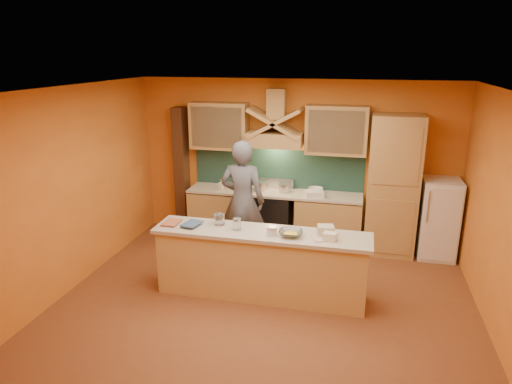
% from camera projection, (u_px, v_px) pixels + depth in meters
% --- Properties ---
extents(floor, '(5.50, 5.00, 0.01)m').
position_uv_depth(floor, '(263.00, 307.00, 6.01)').
color(floor, brown).
rests_on(floor, ground).
extents(ceiling, '(5.50, 5.00, 0.01)m').
position_uv_depth(ceiling, '(264.00, 91.00, 5.19)').
color(ceiling, white).
rests_on(ceiling, wall_back).
extents(wall_back, '(5.50, 0.02, 2.80)m').
position_uv_depth(wall_back, '(295.00, 161.00, 7.93)').
color(wall_back, orange).
rests_on(wall_back, floor).
extents(wall_front, '(5.50, 0.02, 2.80)m').
position_uv_depth(wall_front, '(189.00, 316.00, 3.28)').
color(wall_front, orange).
rests_on(wall_front, floor).
extents(wall_left, '(0.02, 5.00, 2.80)m').
position_uv_depth(wall_left, '(67.00, 192.00, 6.21)').
color(wall_left, orange).
rests_on(wall_left, floor).
extents(wall_right, '(0.02, 5.00, 2.80)m').
position_uv_depth(wall_right, '(509.00, 225.00, 4.99)').
color(wall_right, orange).
rests_on(wall_right, floor).
extents(base_cabinet_left, '(1.10, 0.60, 0.86)m').
position_uv_depth(base_cabinet_left, '(222.00, 214.00, 8.21)').
color(base_cabinet_left, tan).
rests_on(base_cabinet_left, floor).
extents(base_cabinet_right, '(1.10, 0.60, 0.86)m').
position_uv_depth(base_cabinet_right, '(328.00, 223.00, 7.79)').
color(base_cabinet_right, tan).
rests_on(base_cabinet_right, floor).
extents(counter_top, '(3.00, 0.62, 0.04)m').
position_uv_depth(counter_top, '(274.00, 193.00, 7.86)').
color(counter_top, beige).
rests_on(counter_top, base_cabinet_left).
extents(stove, '(0.60, 0.58, 0.90)m').
position_uv_depth(stove, '(274.00, 217.00, 7.99)').
color(stove, black).
rests_on(stove, floor).
extents(backsplash, '(3.00, 0.03, 0.70)m').
position_uv_depth(backsplash, '(277.00, 169.00, 8.02)').
color(backsplash, '#1A3A35').
rests_on(backsplash, wall_back).
extents(range_hood, '(0.92, 0.50, 0.24)m').
position_uv_depth(range_hood, '(275.00, 139.00, 7.64)').
color(range_hood, tan).
rests_on(range_hood, wall_back).
extents(hood_chimney, '(0.30, 0.30, 0.50)m').
position_uv_depth(hood_chimney, '(277.00, 104.00, 7.56)').
color(hood_chimney, tan).
rests_on(hood_chimney, wall_back).
extents(upper_cabinet_left, '(1.00, 0.35, 0.80)m').
position_uv_depth(upper_cabinet_left, '(219.00, 126.00, 7.87)').
color(upper_cabinet_left, tan).
rests_on(upper_cabinet_left, wall_back).
extents(upper_cabinet_right, '(1.00, 0.35, 0.80)m').
position_uv_depth(upper_cabinet_right, '(336.00, 130.00, 7.43)').
color(upper_cabinet_right, tan).
rests_on(upper_cabinet_right, wall_back).
extents(pantry_column, '(0.80, 0.60, 2.30)m').
position_uv_depth(pantry_column, '(393.00, 186.00, 7.36)').
color(pantry_column, tan).
rests_on(pantry_column, floor).
extents(fridge, '(0.58, 0.60, 1.30)m').
position_uv_depth(fridge, '(438.00, 219.00, 7.34)').
color(fridge, white).
rests_on(fridge, floor).
extents(trim_column_left, '(0.20, 0.30, 2.30)m').
position_uv_depth(trim_column_left, '(182.00, 171.00, 8.31)').
color(trim_column_left, '#472816').
rests_on(trim_column_left, floor).
extents(island_body, '(2.80, 0.55, 0.88)m').
position_uv_depth(island_body, '(261.00, 266.00, 6.18)').
color(island_body, '#DFB872').
rests_on(island_body, floor).
extents(island_top, '(2.90, 0.62, 0.05)m').
position_uv_depth(island_top, '(261.00, 233.00, 6.04)').
color(island_top, beige).
rests_on(island_top, island_body).
extents(person, '(0.71, 0.47, 1.94)m').
position_uv_depth(person, '(243.00, 201.00, 7.19)').
color(person, slate).
rests_on(person, floor).
extents(pot_large, '(0.26, 0.26, 0.16)m').
position_uv_depth(pot_large, '(260.00, 187.00, 7.91)').
color(pot_large, silver).
rests_on(pot_large, stove).
extents(pot_small, '(0.20, 0.20, 0.14)m').
position_uv_depth(pot_small, '(284.00, 189.00, 7.82)').
color(pot_small, silver).
rests_on(pot_small, stove).
extents(soap_bottle_a, '(0.10, 0.10, 0.17)m').
position_uv_depth(soap_bottle_a, '(221.00, 184.00, 7.98)').
color(soap_bottle_a, beige).
rests_on(soap_bottle_a, counter_top).
extents(soap_bottle_b, '(0.12, 0.12, 0.25)m').
position_uv_depth(soap_bottle_b, '(237.00, 182.00, 7.96)').
color(soap_bottle_b, '#315687').
rests_on(soap_bottle_b, counter_top).
extents(bowl_back, '(0.33, 0.33, 0.08)m').
position_uv_depth(bowl_back, '(316.00, 190.00, 7.80)').
color(bowl_back, silver).
rests_on(bowl_back, counter_top).
extents(dish_rack, '(0.34, 0.31, 0.10)m').
position_uv_depth(dish_rack, '(314.00, 194.00, 7.55)').
color(dish_rack, white).
rests_on(dish_rack, counter_top).
extents(book_lower, '(0.22, 0.29, 0.03)m').
position_uv_depth(book_lower, '(164.00, 222.00, 6.33)').
color(book_lower, '#B95F42').
rests_on(book_lower, island_top).
extents(book_upper, '(0.27, 0.33, 0.02)m').
position_uv_depth(book_upper, '(185.00, 223.00, 6.26)').
color(book_upper, '#3A5980').
rests_on(book_upper, island_top).
extents(jar_large, '(0.17, 0.17, 0.15)m').
position_uv_depth(jar_large, '(219.00, 219.00, 6.25)').
color(jar_large, silver).
rests_on(jar_large, island_top).
extents(jar_small, '(0.14, 0.14, 0.16)m').
position_uv_depth(jar_small, '(237.00, 224.00, 6.08)').
color(jar_small, silver).
rests_on(jar_small, island_top).
extents(kitchen_scale, '(0.15, 0.15, 0.10)m').
position_uv_depth(kitchen_scale, '(272.00, 231.00, 5.91)').
color(kitchen_scale, silver).
rests_on(kitchen_scale, island_top).
extents(mixing_bowl, '(0.32, 0.32, 0.08)m').
position_uv_depth(mixing_bowl, '(291.00, 233.00, 5.88)').
color(mixing_bowl, silver).
rests_on(mixing_bowl, island_top).
extents(cloth, '(0.28, 0.25, 0.02)m').
position_uv_depth(cloth, '(322.00, 239.00, 5.78)').
color(cloth, beige).
rests_on(cloth, island_top).
extents(grocery_bag_a, '(0.24, 0.21, 0.14)m').
position_uv_depth(grocery_bag_a, '(326.00, 231.00, 5.88)').
color(grocery_bag_a, beige).
rests_on(grocery_bag_a, island_top).
extents(grocery_bag_b, '(0.18, 0.15, 0.10)m').
position_uv_depth(grocery_bag_b, '(330.00, 236.00, 5.74)').
color(grocery_bag_b, beige).
rests_on(grocery_bag_b, island_top).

